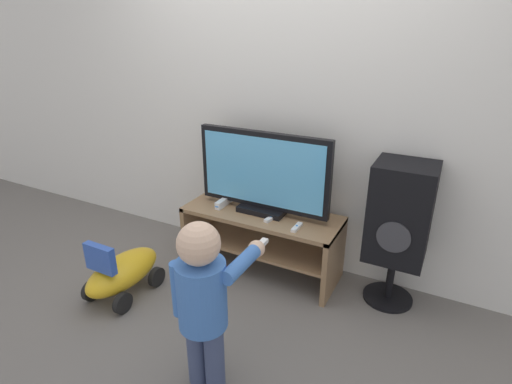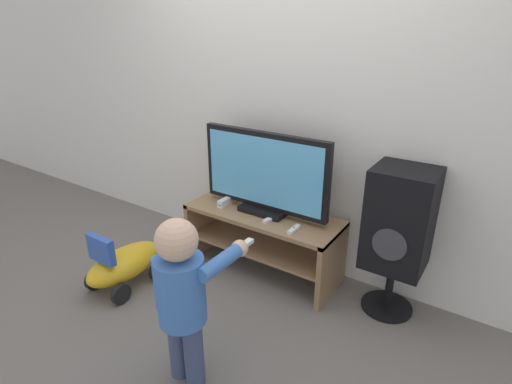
{
  "view_description": "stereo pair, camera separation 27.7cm",
  "coord_description": "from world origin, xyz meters",
  "px_view_note": "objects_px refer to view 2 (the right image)",
  "views": [
    {
      "loc": [
        1.19,
        -2.14,
        1.75
      ],
      "look_at": [
        0.0,
        0.13,
        0.68
      ],
      "focal_mm": 28.0,
      "sensor_mm": 36.0,
      "label": 1
    },
    {
      "loc": [
        1.43,
        -1.99,
        1.75
      ],
      "look_at": [
        0.0,
        0.13,
        0.68
      ],
      "focal_mm": 28.0,
      "sensor_mm": 36.0,
      "label": 2
    }
  ],
  "objects_px": {
    "ride_on_toy": "(124,264)",
    "remote_secondary": "(270,219)",
    "television": "(265,174)",
    "speaker_tower": "(399,222)",
    "remote_primary": "(294,229)",
    "child": "(183,291)",
    "game_console": "(227,201)"
  },
  "relations": [
    {
      "from": "child",
      "to": "speaker_tower",
      "type": "bearing_deg",
      "value": 58.65
    },
    {
      "from": "remote_secondary",
      "to": "television",
      "type": "bearing_deg",
      "value": 140.4
    },
    {
      "from": "remote_primary",
      "to": "ride_on_toy",
      "type": "relative_size",
      "value": 0.22
    },
    {
      "from": "child",
      "to": "remote_secondary",
      "type": "bearing_deg",
      "value": 97.01
    },
    {
      "from": "television",
      "to": "ride_on_toy",
      "type": "height_order",
      "value": "television"
    },
    {
      "from": "television",
      "to": "remote_primary",
      "type": "bearing_deg",
      "value": -22.78
    },
    {
      "from": "television",
      "to": "speaker_tower",
      "type": "height_order",
      "value": "television"
    },
    {
      "from": "remote_primary",
      "to": "speaker_tower",
      "type": "relative_size",
      "value": 0.13
    },
    {
      "from": "remote_primary",
      "to": "speaker_tower",
      "type": "height_order",
      "value": "speaker_tower"
    },
    {
      "from": "game_console",
      "to": "child",
      "type": "distance_m",
      "value": 1.19
    },
    {
      "from": "remote_secondary",
      "to": "ride_on_toy",
      "type": "xyz_separation_m",
      "value": [
        -0.83,
        -0.64,
        -0.32
      ]
    },
    {
      "from": "television",
      "to": "child",
      "type": "distance_m",
      "value": 1.14
    },
    {
      "from": "ride_on_toy",
      "to": "remote_secondary",
      "type": "bearing_deg",
      "value": 37.81
    },
    {
      "from": "remote_secondary",
      "to": "speaker_tower",
      "type": "distance_m",
      "value": 0.86
    },
    {
      "from": "speaker_tower",
      "to": "ride_on_toy",
      "type": "bearing_deg",
      "value": -154.33
    },
    {
      "from": "remote_secondary",
      "to": "speaker_tower",
      "type": "xyz_separation_m",
      "value": [
        0.83,
        0.15,
        0.14
      ]
    },
    {
      "from": "remote_secondary",
      "to": "ride_on_toy",
      "type": "height_order",
      "value": "remote_secondary"
    },
    {
      "from": "speaker_tower",
      "to": "remote_secondary",
      "type": "bearing_deg",
      "value": -169.52
    },
    {
      "from": "television",
      "to": "remote_primary",
      "type": "height_order",
      "value": "television"
    },
    {
      "from": "game_console",
      "to": "child",
      "type": "xyz_separation_m",
      "value": [
        0.55,
        -1.06,
        0.04
      ]
    },
    {
      "from": "television",
      "to": "speaker_tower",
      "type": "xyz_separation_m",
      "value": [
        0.94,
        0.06,
        -0.14
      ]
    },
    {
      "from": "television",
      "to": "game_console",
      "type": "distance_m",
      "value": 0.41
    },
    {
      "from": "remote_primary",
      "to": "child",
      "type": "bearing_deg",
      "value": -95.29
    },
    {
      "from": "child",
      "to": "speaker_tower",
      "type": "relative_size",
      "value": 0.96
    },
    {
      "from": "game_console",
      "to": "speaker_tower",
      "type": "bearing_deg",
      "value": 4.61
    },
    {
      "from": "child",
      "to": "remote_primary",
      "type": "bearing_deg",
      "value": 84.71
    },
    {
      "from": "remote_primary",
      "to": "remote_secondary",
      "type": "height_order",
      "value": "same"
    },
    {
      "from": "television",
      "to": "remote_primary",
      "type": "relative_size",
      "value": 7.63
    },
    {
      "from": "speaker_tower",
      "to": "game_console",
      "type": "bearing_deg",
      "value": -175.39
    },
    {
      "from": "remote_primary",
      "to": "speaker_tower",
      "type": "xyz_separation_m",
      "value": [
        0.62,
        0.2,
        0.14
      ]
    },
    {
      "from": "remote_primary",
      "to": "remote_secondary",
      "type": "bearing_deg",
      "value": 168.37
    },
    {
      "from": "game_console",
      "to": "remote_secondary",
      "type": "height_order",
      "value": "game_console"
    }
  ]
}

